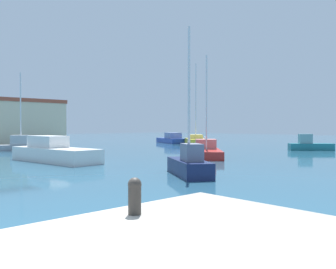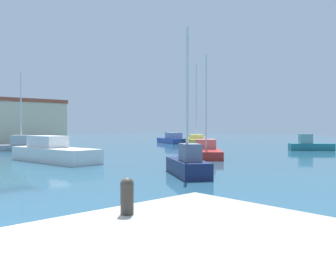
% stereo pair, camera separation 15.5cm
% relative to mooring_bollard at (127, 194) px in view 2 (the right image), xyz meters
% --- Properties ---
extents(water, '(160.00, 160.00, 0.00)m').
position_rel_mooring_bollard_xyz_m(water, '(14.43, 21.49, -1.24)').
color(water, '#285670').
rests_on(water, ground).
extents(mooring_bollard, '(0.23, 0.23, 0.62)m').
position_rel_mooring_bollard_xyz_m(mooring_bollard, '(0.00, 0.00, 0.00)').
color(mooring_bollard, '#38332D').
rests_on(mooring_bollard, pier_quay).
extents(sailboat_red_center_channel, '(5.73, 5.68, 7.82)m').
position_rel_mooring_bollard_xyz_m(sailboat_red_center_channel, '(17.57, 13.63, -0.75)').
color(sailboat_red_center_channel, '#B22823').
rests_on(sailboat_red_center_channel, water).
extents(sailboat_grey_mid_harbor, '(5.30, 4.15, 7.66)m').
position_rel_mooring_bollard_xyz_m(sailboat_grey_mid_harbor, '(10.21, 31.35, -0.69)').
color(sailboat_grey_mid_harbor, gray).
rests_on(sailboat_grey_mid_harbor, water).
extents(motorboat_teal_distant_east, '(3.76, 3.84, 1.63)m').
position_rel_mooring_bollard_xyz_m(motorboat_teal_distant_east, '(31.14, 11.87, -0.72)').
color(motorboat_teal_distant_east, '#1E707A').
rests_on(motorboat_teal_distant_east, water).
extents(sailboat_yellow_far_left, '(5.67, 6.29, 10.31)m').
position_rel_mooring_bollard_xyz_m(sailboat_yellow_far_left, '(30.42, 26.48, -0.69)').
color(sailboat_yellow_far_left, gold).
rests_on(sailboat_yellow_far_left, water).
extents(motorboat_blue_outer_mooring, '(4.59, 6.93, 1.49)m').
position_rel_mooring_bollard_xyz_m(motorboat_blue_outer_mooring, '(32.15, 32.72, -0.72)').
color(motorboat_blue_outer_mooring, '#233D93').
rests_on(motorboat_blue_outer_mooring, water).
extents(sailboat_navy_far_right, '(3.22, 4.15, 7.18)m').
position_rel_mooring_bollard_xyz_m(sailboat_navy_far_right, '(9.02, 7.30, -0.66)').
color(sailboat_navy_far_right, '#19234C').
rests_on(sailboat_navy_far_right, water).
extents(motorboat_white_behind_lamppost, '(3.01, 7.79, 1.73)m').
position_rel_mooring_bollard_xyz_m(motorboat_white_behind_lamppost, '(7.43, 18.37, -0.61)').
color(motorboat_white_behind_lamppost, white).
rests_on(motorboat_white_behind_lamppost, water).
extents(harbor_office, '(12.31, 10.03, 6.15)m').
position_rel_mooring_bollard_xyz_m(harbor_office, '(15.41, 48.36, 1.84)').
color(harbor_office, beige).
rests_on(harbor_office, ground).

